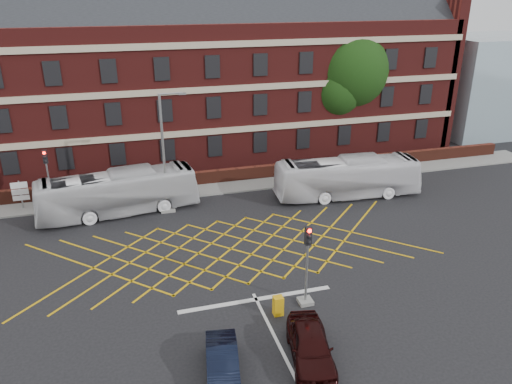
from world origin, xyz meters
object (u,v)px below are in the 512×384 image
object	(u,v)px
bus_right	(347,177)
direction_signs	(20,192)
street_lamp	(166,173)
utility_cabinet	(278,306)
traffic_light_far	(50,184)
car_maroon	(311,346)
bus_left	(118,193)
traffic_light_near	(307,273)
car_navy	(222,363)
deciduous_tree	(347,75)

from	to	relation	value
bus_right	direction_signs	world-z (taller)	bus_right
street_lamp	utility_cabinet	bearing A→B (deg)	-75.26
traffic_light_far	utility_cabinet	size ratio (longest dim) A/B	4.32
bus_right	car_maroon	world-z (taller)	bus_right
bus_left	traffic_light_near	xyz separation A→B (m)	(8.56, -13.71, 0.24)
street_lamp	direction_signs	bearing A→B (deg)	163.71
bus_left	car_maroon	xyz separation A→B (m)	(7.25, -17.59, -0.81)
traffic_light_near	street_lamp	xyz separation A→B (m)	(-5.23, 13.21, 1.05)
car_navy	utility_cabinet	size ratio (longest dim) A/B	3.73
traffic_light_near	traffic_light_far	size ratio (longest dim) A/B	1.00
bus_right	car_navy	xyz separation A→B (m)	(-13.11, -15.80, -0.91)
utility_cabinet	traffic_light_far	bearing A→B (deg)	124.75
car_navy	car_maroon	bearing A→B (deg)	7.42
traffic_light_far	utility_cabinet	bearing A→B (deg)	-55.25
car_navy	direction_signs	distance (m)	22.28
bus_left	traffic_light_far	xyz separation A→B (m)	(-4.60, 2.42, 0.24)
car_navy	traffic_light_far	size ratio (longest dim) A/B	0.87
street_lamp	bus_right	bearing A→B (deg)	-4.99
traffic_light_far	street_lamp	world-z (taller)	street_lamp
car_navy	traffic_light_near	size ratio (longest dim) A/B	0.87
bus_left	car_maroon	world-z (taller)	bus_left
car_navy	traffic_light_near	xyz separation A→B (m)	(5.08, 3.75, 1.16)
car_navy	direction_signs	world-z (taller)	direction_signs
street_lamp	car_navy	bearing A→B (deg)	-89.52
bus_left	traffic_light_far	bearing A→B (deg)	55.07
bus_right	traffic_light_near	xyz separation A→B (m)	(-8.03, -12.05, 0.25)
traffic_light_near	utility_cabinet	world-z (taller)	traffic_light_near
car_navy	utility_cabinet	distance (m)	4.75
direction_signs	street_lamp	bearing A→B (deg)	-16.29
bus_left	traffic_light_far	distance (m)	5.20
car_navy	street_lamp	distance (m)	17.10
traffic_light_near	utility_cabinet	bearing A→B (deg)	-162.57
bus_left	bus_right	world-z (taller)	bus_left
car_maroon	street_lamp	size ratio (longest dim) A/B	0.51
bus_left	utility_cabinet	distance (m)	15.85
bus_left	car_maroon	bearing A→B (deg)	-164.74
deciduous_tree	traffic_light_far	world-z (taller)	deciduous_tree
traffic_light_near	traffic_light_far	world-z (taller)	same
car_navy	car_maroon	size ratio (longest dim) A/B	0.87
direction_signs	bus_left	bearing A→B (deg)	-20.05
bus_left	deciduous_tree	size ratio (longest dim) A/B	0.96
car_maroon	traffic_light_far	world-z (taller)	traffic_light_far
deciduous_tree	traffic_light_near	size ratio (longest dim) A/B	2.68
street_lamp	utility_cabinet	xyz separation A→B (m)	(3.61, -13.72, -2.32)
traffic_light_far	direction_signs	xyz separation A→B (m)	(-1.99, -0.02, -0.39)
direction_signs	bus_right	bearing A→B (deg)	-9.93
bus_right	car_maroon	bearing A→B (deg)	154.42
deciduous_tree	direction_signs	distance (m)	29.15
deciduous_tree	direction_signs	bearing A→B (deg)	-166.75
bus_left	traffic_light_far	world-z (taller)	traffic_light_far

